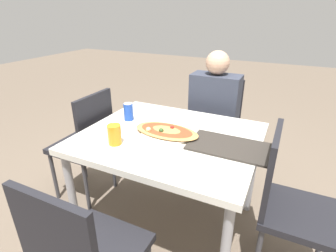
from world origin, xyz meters
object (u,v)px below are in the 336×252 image
object	(u,v)px
chair_side_left	(87,141)
dining_table	(170,145)
person_seated	(214,110)
pizza_main	(166,132)
chair_side_right	(288,201)
drink_glass	(115,135)
soda_can	(128,112)
chair_far_seated	(216,124)

from	to	relation	value
chair_side_left	dining_table	bearing A→B (deg)	-92.09
person_seated	pizza_main	size ratio (longest dim) A/B	2.68
dining_table	chair_side_right	world-z (taller)	chair_side_right
chair_side_left	pizza_main	bearing A→B (deg)	-92.46
chair_side_left	drink_glass	bearing A→B (deg)	-118.88
dining_table	chair_side_left	distance (m)	0.75
chair_side_right	pizza_main	world-z (taller)	chair_side_right
soda_can	chair_far_seated	bearing A→B (deg)	56.73
drink_glass	soda_can	bearing A→B (deg)	110.74
chair_side_right	person_seated	xyz separation A→B (m)	(-0.65, 0.73, 0.17)
pizza_main	soda_can	distance (m)	0.36
dining_table	chair_far_seated	size ratio (longest dim) A/B	1.20
chair_side_right	pizza_main	bearing A→B (deg)	-93.62
chair_side_left	person_seated	size ratio (longest dim) A/B	0.78
pizza_main	drink_glass	xyz separation A→B (m)	(-0.22, -0.24, 0.04)
chair_far_seated	dining_table	bearing A→B (deg)	83.64
person_seated	drink_glass	distance (m)	0.99
pizza_main	chair_side_right	bearing A→B (deg)	-3.62
soda_can	drink_glass	bearing A→B (deg)	-69.26
drink_glass	chair_far_seated	bearing A→B (deg)	72.49
pizza_main	soda_can	xyz separation A→B (m)	(-0.35, 0.10, 0.04)
person_seated	soda_can	world-z (taller)	person_seated
chair_far_seated	chair_side_left	world-z (taller)	same
chair_side_left	person_seated	world-z (taller)	person_seated
pizza_main	soda_can	bearing A→B (deg)	163.89
chair_side_right	person_seated	size ratio (longest dim) A/B	0.78
chair_side_left	pizza_main	xyz separation A→B (m)	(0.71, -0.03, 0.24)
pizza_main	person_seated	bearing A→B (deg)	80.70
dining_table	chair_side_right	bearing A→B (deg)	-4.02
chair_far_seated	chair_side_right	distance (m)	1.07
person_seated	drink_glass	xyz separation A→B (m)	(-0.33, -0.93, 0.11)
chair_side_right	soda_can	xyz separation A→B (m)	(-1.11, 0.15, 0.28)
person_seated	pizza_main	distance (m)	0.70
chair_side_right	chair_side_left	bearing A→B (deg)	-93.06
chair_side_right	drink_glass	size ratio (longest dim) A/B	7.63
chair_far_seated	drink_glass	bearing A→B (deg)	72.49
chair_far_seated	chair_side_left	xyz separation A→B (m)	(-0.83, -0.77, 0.00)
soda_can	chair_side_right	bearing A→B (deg)	-7.63
chair_side_left	person_seated	xyz separation A→B (m)	(0.83, 0.65, 0.17)
dining_table	chair_side_right	size ratio (longest dim) A/B	1.20
dining_table	chair_side_left	size ratio (longest dim) A/B	1.20
person_seated	pizza_main	world-z (taller)	person_seated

